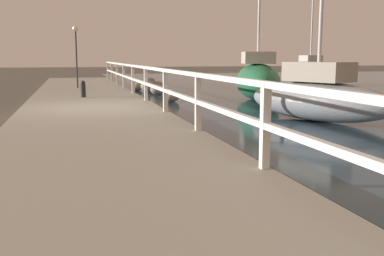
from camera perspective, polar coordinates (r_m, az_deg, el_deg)
The scene contains 14 objects.
ground_plane at distance 12.34m, azimuth -12.68°, elevation 1.53°, with size 120.00×120.00×0.00m, color #4C473D.
dock_walkway at distance 12.33m, azimuth -12.70°, elevation 2.05°, with size 3.66×36.00×0.23m.
railing at distance 12.45m, azimuth -4.80°, elevation 6.16°, with size 0.10×32.50×1.05m.
boulder_far_strip at distance 20.47m, azimuth -4.45°, elevation 5.28°, with size 0.64×0.58×0.48m.
boulder_near_dock at distance 18.72m, azimuth -4.42°, elevation 4.87°, with size 0.59×0.53×0.44m.
boulder_water_edge at distance 21.16m, azimuth -6.94°, elevation 5.24°, with size 0.52×0.47×0.39m.
boulder_upstream at distance 15.77m, azimuth -2.61°, elevation 4.09°, with size 0.57×0.51×0.42m.
boulder_mid_strip at distance 23.25m, azimuth -5.48°, elevation 5.76°, with size 0.69×0.62×0.52m.
boulder_downstream at distance 20.29m, azimuth -5.56°, elevation 5.29°, with size 0.69×0.62×0.52m.
mooring_bollard at distance 15.49m, azimuth -13.66°, elevation 4.87°, with size 0.16×0.16×0.56m.
dock_lamp at distance 20.25m, azimuth -14.53°, elevation 10.47°, with size 0.25×0.25×2.66m.
sailboat_gray at distance 11.40m, azimuth 15.66°, elevation 3.85°, with size 2.83×4.25×7.04m.
sailboat_black at distance 26.44m, azimuth 14.76°, elevation 6.71°, with size 1.38×3.81×6.95m.
sailboat_green at distance 16.77m, azimuth 8.33°, elevation 6.11°, with size 2.44×3.93×5.08m.
Camera 1 is at (-0.48, -12.23, 1.56)m, focal length 42.00 mm.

